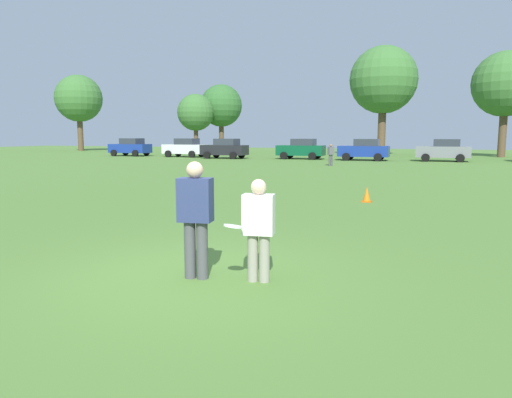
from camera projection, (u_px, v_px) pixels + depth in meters
ground_plane at (191, 275)px, 7.32m from camera, size 144.52×144.52×0.00m
player_thrower at (195, 213)px, 7.03m from camera, size 0.53×0.36×1.75m
player_defender at (259, 225)px, 6.89m from camera, size 0.48×0.33×1.51m
frisbee at (233, 226)px, 6.66m from camera, size 0.28×0.27×0.09m
traffic_cone at (367, 195)px, 15.32m from camera, size 0.32×0.32×0.48m
parked_car_near_left at (130, 147)px, 49.35m from camera, size 4.20×2.22×1.82m
parked_car_mid_left at (185, 148)px, 47.01m from camera, size 4.20×2.22×1.82m
parked_car_center at (225, 148)px, 44.07m from camera, size 4.20×2.22×1.82m
parked_car_mid_right at (301, 149)px, 42.90m from camera, size 4.20×2.22×1.82m
parked_car_near_right at (364, 150)px, 40.56m from camera, size 4.20×2.22×1.82m
parked_car_far_right at (444, 150)px, 39.05m from camera, size 4.20×2.22×1.82m
bystander_far_jogger at (331, 153)px, 33.40m from camera, size 0.46×0.48×1.53m
tree_west_oak at (79, 99)px, 65.09m from camera, size 6.33×6.33×10.28m
tree_west_maple at (196, 113)px, 54.99m from camera, size 4.22×4.22×6.85m
tree_center_elm at (221, 106)px, 57.50m from camera, size 5.04×5.04×8.19m
tree_east_birch at (383, 80)px, 49.81m from camera, size 7.00×7.00×11.37m
tree_east_oak at (506, 84)px, 45.80m from camera, size 6.25×6.25×10.15m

